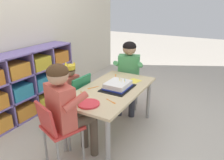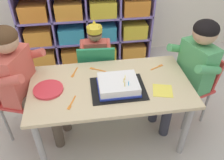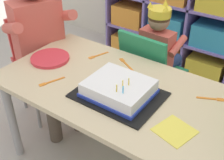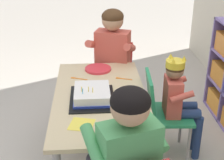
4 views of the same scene
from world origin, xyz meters
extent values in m
cube|color=#D1B789|center=(0.00, 0.00, 0.57)|extent=(1.23, 0.66, 0.03)
cylinder|color=#9E9993|center=(-0.55, -0.27, 0.28)|extent=(0.05, 0.05, 0.56)
cylinder|color=#9E9993|center=(-0.55, 0.27, 0.28)|extent=(0.05, 0.05, 0.56)
cube|color=#238451|center=(-0.07, 0.54, 0.37)|extent=(0.38, 0.35, 0.03)
cube|color=#238451|center=(-0.08, 0.38, 0.54)|extent=(0.33, 0.09, 0.32)
cylinder|color=gray|center=(0.09, 0.66, 0.18)|extent=(0.02, 0.02, 0.35)
cylinder|color=gray|center=(-0.21, 0.68, 0.18)|extent=(0.02, 0.02, 0.35)
cylinder|color=gray|center=(0.07, 0.39, 0.18)|extent=(0.02, 0.02, 0.35)
cylinder|color=gray|center=(-0.22, 0.41, 0.18)|extent=(0.02, 0.02, 0.35)
cube|color=#D15647|center=(-0.07, 0.55, 0.52)|extent=(0.22, 0.12, 0.29)
sphere|color=#997051|center=(-0.07, 0.55, 0.74)|extent=(0.13, 0.13, 0.13)
ellipsoid|color=#472D19|center=(-0.07, 0.55, 0.76)|extent=(0.14, 0.14, 0.10)
cylinder|color=yellow|center=(-0.07, 0.55, 0.79)|extent=(0.14, 0.14, 0.05)
cone|color=yellow|center=(-0.06, 0.60, 0.83)|extent=(0.04, 0.04, 0.04)
cone|color=yellow|center=(-0.01, 0.52, 0.83)|extent=(0.04, 0.04, 0.04)
cone|color=yellow|center=(-0.12, 0.52, 0.83)|extent=(0.04, 0.04, 0.04)
cylinder|color=navy|center=(0.00, 0.65, 0.40)|extent=(0.08, 0.21, 0.07)
cylinder|color=navy|center=(-0.12, 0.65, 0.40)|extent=(0.08, 0.21, 0.07)
cylinder|color=navy|center=(0.01, 0.75, 0.19)|extent=(0.06, 0.06, 0.37)
cylinder|color=navy|center=(-0.12, 0.76, 0.19)|extent=(0.06, 0.06, 0.37)
cylinder|color=#D15647|center=(0.06, 0.58, 0.58)|extent=(0.06, 0.18, 0.10)
cylinder|color=#D15647|center=(-0.19, 0.59, 0.58)|extent=(0.06, 0.18, 0.10)
cube|color=red|center=(-0.71, 0.14, 0.42)|extent=(0.42, 0.41, 0.03)
cube|color=red|center=(-0.85, 0.19, 0.57)|extent=(0.16, 0.30, 0.27)
cylinder|color=gray|center=(-0.62, -0.03, 0.20)|extent=(0.02, 0.02, 0.41)
cylinder|color=gray|center=(-0.54, 0.22, 0.20)|extent=(0.02, 0.02, 0.41)
cylinder|color=gray|center=(-0.88, 0.06, 0.20)|extent=(0.02, 0.02, 0.41)
cylinder|color=gray|center=(-0.79, 0.31, 0.20)|extent=(0.02, 0.02, 0.41)
cube|color=#D15647|center=(-0.71, 0.14, 0.64)|extent=(0.25, 0.34, 0.42)
sphere|color=tan|center=(-0.71, 0.14, 0.95)|extent=(0.19, 0.19, 0.19)
ellipsoid|color=#472D19|center=(-0.71, 0.14, 0.98)|extent=(0.19, 0.19, 0.14)
cylinder|color=brown|center=(-0.60, 0.01, 0.46)|extent=(0.32, 0.19, 0.10)
cylinder|color=brown|center=(-0.53, 0.18, 0.46)|extent=(0.32, 0.19, 0.10)
cylinder|color=brown|center=(-0.45, -0.04, 0.21)|extent=(0.08, 0.08, 0.43)
cylinder|color=brown|center=(-0.39, 0.12, 0.21)|extent=(0.08, 0.08, 0.43)
cylinder|color=#D15647|center=(-0.71, -0.04, 0.73)|extent=(0.25, 0.14, 0.14)
cylinder|color=#D15647|center=(-0.59, 0.28, 0.73)|extent=(0.25, 0.14, 0.14)
cube|color=#4C9E5B|center=(0.74, 0.12, 0.60)|extent=(0.24, 0.33, 0.42)
sphere|color=tan|center=(0.74, 0.12, 0.91)|extent=(0.19, 0.19, 0.19)
ellipsoid|color=black|center=(0.74, 0.12, 0.94)|extent=(0.19, 0.19, 0.14)
cylinder|color=#4C9E5B|center=(0.63, 0.26, 0.69)|extent=(0.26, 0.14, 0.14)
cylinder|color=#4C9E5B|center=(0.73, -0.06, 0.69)|extent=(0.26, 0.14, 0.14)
cube|color=black|center=(0.05, -0.06, 0.59)|extent=(0.40, 0.31, 0.01)
cube|color=white|center=(0.05, -0.06, 0.63)|extent=(0.29, 0.24, 0.07)
cube|color=#283DB2|center=(0.05, -0.06, 0.60)|extent=(0.30, 0.26, 0.02)
cylinder|color=#EFCC4C|center=(0.10, -0.05, 0.68)|extent=(0.01, 0.01, 0.04)
cylinder|color=#EFCC4C|center=(0.08, -0.13, 0.68)|extent=(0.01, 0.01, 0.04)
cylinder|color=#4CB2E5|center=(0.11, -0.12, 0.68)|extent=(0.01, 0.01, 0.04)
cylinder|color=#EFCC4C|center=(0.09, -0.08, 0.68)|extent=(0.01, 0.01, 0.04)
cylinder|color=#DB333D|center=(-0.46, 0.00, 0.59)|extent=(0.22, 0.22, 0.02)
cube|color=#F4DB4C|center=(0.37, -0.13, 0.59)|extent=(0.17, 0.17, 0.00)
cube|color=orange|center=(0.40, 0.16, 0.59)|extent=(0.09, 0.05, 0.00)
cube|color=orange|center=(0.46, 0.19, 0.59)|extent=(0.04, 0.03, 0.00)
cube|color=orange|center=(-0.26, 0.22, 0.59)|extent=(0.04, 0.09, 0.00)
cube|color=orange|center=(-0.28, 0.15, 0.59)|extent=(0.03, 0.04, 0.00)
cube|color=orange|center=(-0.06, 0.20, 0.59)|extent=(0.10, 0.06, 0.00)
cube|color=orange|center=(-0.12, 0.23, 0.59)|extent=(0.04, 0.03, 0.00)
cube|color=orange|center=(-0.29, -0.14, 0.59)|extent=(0.05, 0.10, 0.00)
cube|color=orange|center=(-0.31, -0.20, 0.59)|extent=(0.03, 0.04, 0.00)
camera|label=1|loc=(-2.04, -1.14, 1.56)|focal=35.00mm
camera|label=2|loc=(-0.18, -1.35, 1.71)|focal=37.15mm
camera|label=3|loc=(0.67, -0.99, 1.42)|focal=47.23mm
camera|label=4|loc=(2.04, -0.06, 1.66)|focal=51.83mm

